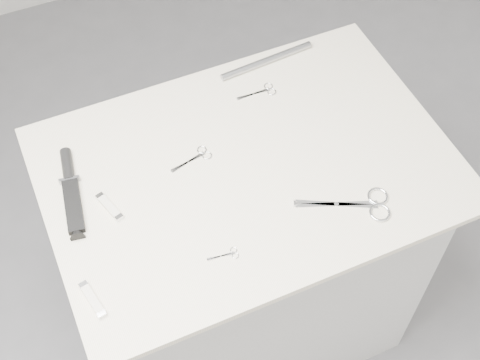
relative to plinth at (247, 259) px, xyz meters
name	(u,v)px	position (x,y,z in m)	size (l,w,h in m)	color
ground	(246,321)	(0.00, 0.00, -0.46)	(4.00, 4.00, 0.01)	slate
plinth	(247,259)	(0.00, 0.00, 0.00)	(0.90, 0.60, 0.90)	#B6B6B4
display_board	(248,168)	(0.00, 0.00, 0.46)	(1.00, 0.70, 0.02)	beige
large_shears	(364,204)	(0.20, -0.22, 0.47)	(0.22, 0.14, 0.01)	silver
embroidery_scissors_a	(197,157)	(-0.11, 0.08, 0.47)	(0.11, 0.05, 0.00)	silver
embroidery_scissors_b	(262,91)	(0.14, 0.21, 0.47)	(0.11, 0.05, 0.00)	silver
tiny_scissors	(227,255)	(-0.15, -0.21, 0.47)	(0.07, 0.03, 0.00)	silver
sheathed_knife	(70,187)	(-0.42, 0.11, 0.48)	(0.07, 0.25, 0.03)	black
pocket_knife_a	(93,300)	(-0.45, -0.20, 0.48)	(0.04, 0.10, 0.01)	beige
pocket_knife_b	(109,207)	(-0.35, 0.02, 0.48)	(0.05, 0.09, 0.01)	beige
metal_rail	(267,61)	(0.19, 0.31, 0.48)	(0.02, 0.02, 0.28)	gray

